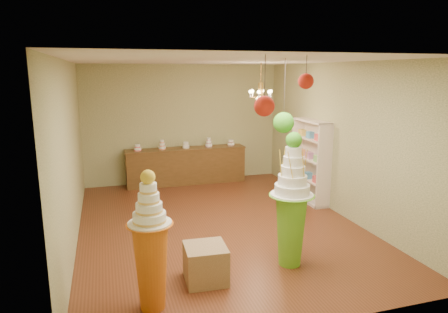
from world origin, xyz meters
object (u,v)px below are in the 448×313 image
object	(u,v)px
pedestal_orange	(151,254)
sideboard	(186,165)
pedestal_green	(291,212)
round_table	(290,182)

from	to	relation	value
pedestal_orange	sideboard	xyz separation A→B (m)	(1.51, 5.34, -0.22)
sideboard	pedestal_green	bearing A→B (deg)	-83.08
pedestal_green	round_table	bearing A→B (deg)	64.02
pedestal_green	pedestal_orange	xyz separation A→B (m)	(-2.09, -0.54, -0.12)
pedestal_orange	round_table	bearing A→B (deg)	43.69
pedestal_green	sideboard	bearing A→B (deg)	96.92
pedestal_green	round_table	xyz separation A→B (m)	(1.33, 2.72, -0.39)
pedestal_green	pedestal_orange	size ratio (longest dim) A/B	1.15
pedestal_orange	round_table	size ratio (longest dim) A/B	2.63
pedestal_green	sideboard	xyz separation A→B (m)	(-0.58, 4.80, -0.34)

